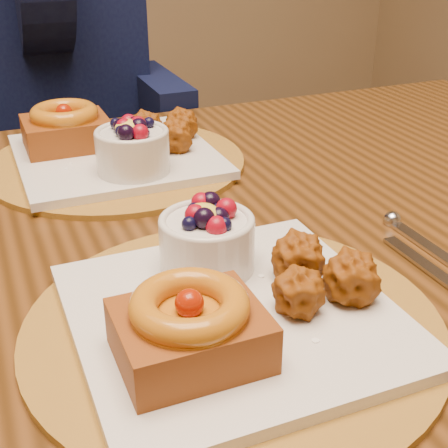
% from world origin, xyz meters
% --- Properties ---
extents(dining_table, '(1.60, 0.90, 0.76)m').
position_xyz_m(dining_table, '(0.11, 0.03, 0.68)').
color(dining_table, '#341D09').
rests_on(dining_table, ground).
extents(place_setting_near, '(0.38, 0.38, 0.09)m').
position_xyz_m(place_setting_near, '(0.10, -0.19, 0.78)').
color(place_setting_near, brown).
rests_on(place_setting_near, dining_table).
extents(place_setting_far, '(0.38, 0.38, 0.09)m').
position_xyz_m(place_setting_far, '(0.10, 0.24, 0.78)').
color(place_setting_far, brown).
rests_on(place_setting_far, dining_table).
extents(cutlery_near, '(0.06, 0.17, 0.00)m').
position_xyz_m(cutlery_near, '(0.35, -0.17, 0.76)').
color(cutlery_near, '#B2B2B7').
rests_on(cutlery_near, dining_table).
extents(diner, '(0.50, 0.48, 0.82)m').
position_xyz_m(diner, '(0.08, 0.74, 0.87)').
color(diner, black).
rests_on(diner, ground).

